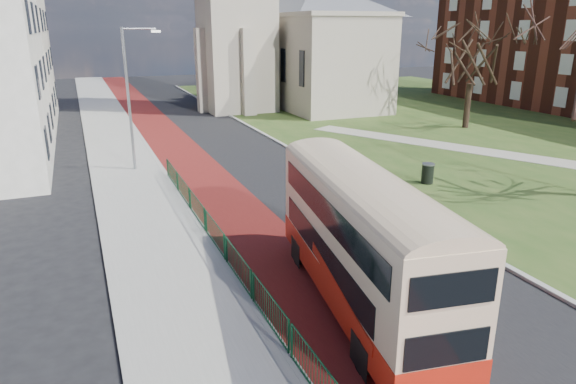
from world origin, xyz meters
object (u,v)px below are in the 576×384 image
bus (361,236)px  litter_bin (428,173)px  winter_tree_far (474,47)px  streetlamp (131,92)px

bus → litter_bin: (9.85, 9.76, -1.73)m
litter_bin → winter_tree_far: bearing=43.1°
streetlamp → bus: (4.32, -18.47, -2.27)m
winter_tree_far → litter_bin: bearing=-136.9°
streetlamp → litter_bin: 17.10m
streetlamp → bus: size_ratio=0.80×
bus → litter_bin: bearing=53.5°
streetlamp → winter_tree_far: winter_tree_far is taller
bus → litter_bin: bus is taller
winter_tree_far → litter_bin: 18.72m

